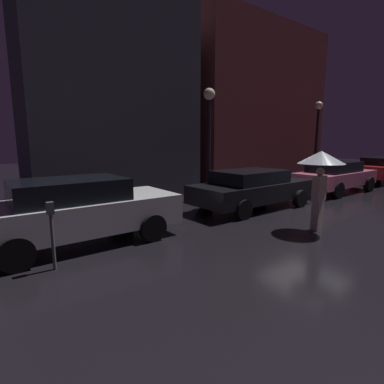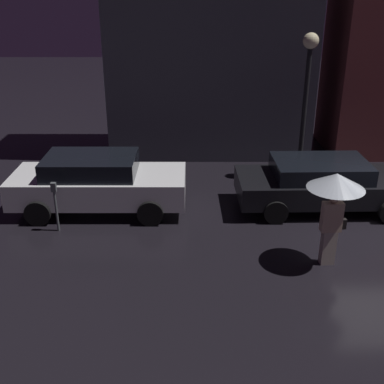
{
  "view_description": "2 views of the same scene",
  "coord_description": "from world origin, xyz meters",
  "views": [
    {
      "loc": [
        -8.99,
        -5.54,
        2.33
      ],
      "look_at": [
        -4.86,
        -0.0,
        1.14
      ],
      "focal_mm": 28.0,
      "sensor_mm": 36.0,
      "label": 1
    },
    {
      "loc": [
        -4.67,
        -10.28,
        5.55
      ],
      "look_at": [
        -4.63,
        -0.1,
        1.11
      ],
      "focal_mm": 45.0,
      "sensor_mm": 36.0,
      "label": 2
    }
  ],
  "objects": [
    {
      "name": "parked_car_white",
      "position": [
        -7.13,
        1.3,
        0.79
      ],
      "size": [
        4.49,
        2.01,
        1.49
      ],
      "rotation": [
        0.0,
        0.0,
        -0.0
      ],
      "color": "silver",
      "rests_on": "ground"
    },
    {
      "name": "parking_meter",
      "position": [
        -7.92,
        0.1,
        0.78
      ],
      "size": [
        0.12,
        0.1,
        1.26
      ],
      "color": "#4C5154",
      "rests_on": "ground"
    },
    {
      "name": "street_lamp_near",
      "position": [
        -1.38,
        3.58,
        3.09
      ],
      "size": [
        0.45,
        0.45,
        4.3
      ],
      "color": "black",
      "rests_on": "ground"
    },
    {
      "name": "parked_car_black",
      "position": [
        -1.18,
        1.43,
        0.71
      ],
      "size": [
        4.69,
        2.06,
        1.33
      ],
      "rotation": [
        0.0,
        0.0,
        0.03
      ],
      "color": "black",
      "rests_on": "ground"
    },
    {
      "name": "pedestrian_with_umbrella",
      "position": [
        -1.77,
        -1.38,
        1.69
      ],
      "size": [
        1.17,
        1.17,
        2.07
      ],
      "rotation": [
        0.0,
        0.0,
        0.08
      ],
      "color": "beige",
      "rests_on": "ground"
    },
    {
      "name": "building_facade_left",
      "position": [
        -4.06,
        6.5,
        4.63
      ],
      "size": [
        6.76,
        3.0,
        9.27
      ],
      "color": "#3D3D47",
      "rests_on": "ground"
    },
    {
      "name": "ground_plane",
      "position": [
        0.0,
        0.0,
        0.0
      ],
      "size": [
        60.0,
        60.0,
        0.0
      ],
      "primitive_type": "plane",
      "color": "black"
    }
  ]
}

